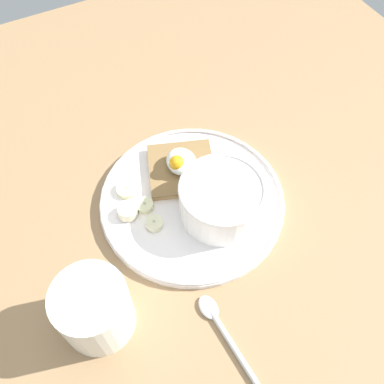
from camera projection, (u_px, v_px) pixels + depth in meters
ground_plane at (192, 206)px, 68.46cm from camera, size 120.00×120.00×2.00cm
plate at (192, 200)px, 66.96cm from camera, size 28.89×28.89×1.60cm
oatmeal_bowl at (221, 199)px, 62.85cm from camera, size 12.66×12.66×6.45cm
toast_slice at (182, 169)px, 69.17cm from camera, size 13.46×13.46×1.28cm
poached_egg at (181, 162)px, 67.39cm from camera, size 5.32×4.66×3.40cm
banana_slice_front at (145, 205)px, 65.42cm from camera, size 3.80×3.81×1.41cm
banana_slice_left at (128, 212)px, 64.61cm from camera, size 4.36×4.33×1.77cm
banana_slice_back at (154, 223)px, 63.69cm from camera, size 3.25×3.31×1.33cm
banana_slice_right at (127, 189)px, 67.23cm from camera, size 4.25×4.22×1.08cm
coffee_mug at (94, 309)px, 53.26cm from camera, size 9.44×9.44×9.32cm
spoon at (221, 327)px, 56.35cm from camera, size 13.35×2.60×0.80cm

